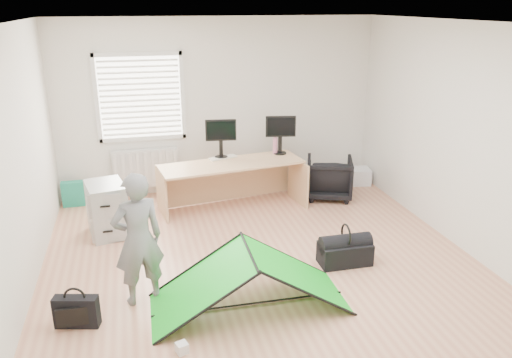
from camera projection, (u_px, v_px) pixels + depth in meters
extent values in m
plane|color=tan|center=(264.00, 268.00, 5.75)|extent=(5.50, 5.50, 0.00)
cube|color=silver|center=(220.00, 106.00, 7.81)|extent=(5.00, 0.02, 2.70)
cube|color=silver|center=(140.00, 97.00, 7.43)|extent=(1.20, 0.06, 1.20)
cube|color=silver|center=(146.00, 168.00, 7.76)|extent=(1.00, 0.12, 0.60)
cube|color=tan|center=(232.00, 186.00, 7.30)|extent=(2.14, 0.95, 0.70)
cube|color=#A3A7A9|center=(107.00, 209.00, 6.48)|extent=(0.57, 0.68, 0.70)
cube|color=black|center=(221.00, 144.00, 7.34)|extent=(0.46, 0.15, 0.43)
cube|color=black|center=(280.00, 140.00, 7.55)|extent=(0.46, 0.18, 0.43)
cube|color=beige|center=(223.00, 158.00, 7.39)|extent=(0.44, 0.26, 0.02)
cylinder|color=#B86782|center=(275.00, 146.00, 7.57)|extent=(0.09, 0.09, 0.25)
imported|color=black|center=(329.00, 178.00, 7.74)|extent=(0.88, 0.89, 0.64)
imported|color=slate|center=(138.00, 239.00, 4.90)|extent=(0.57, 0.45, 1.38)
cube|color=white|center=(355.00, 176.00, 8.37)|extent=(0.52, 0.40, 0.26)
cube|color=#1D896C|center=(73.00, 194.00, 7.45)|extent=(0.32, 0.14, 0.38)
cube|color=black|center=(77.00, 312.00, 4.67)|extent=(0.43, 0.22, 0.31)
cube|color=silver|center=(182.00, 348.00, 4.35)|extent=(0.12, 0.12, 0.10)
cube|color=black|center=(345.00, 253.00, 5.80)|extent=(0.60, 0.31, 0.26)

